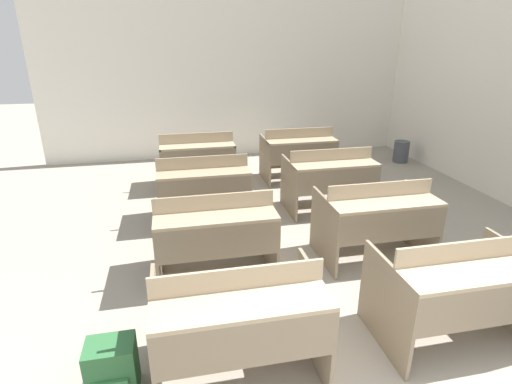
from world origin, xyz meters
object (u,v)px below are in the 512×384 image
Objects in this scene: bench_back_left at (197,158)px; bench_front_left at (239,318)px; bench_front_right at (457,287)px; bench_second_right at (376,218)px; bench_third_left at (203,187)px; bench_second_left at (215,232)px; bench_third_right at (329,178)px; wastepaper_bin at (401,152)px; bench_back_right at (298,152)px; schoolbag at (113,369)px.

bench_front_left is at bearing -90.03° from bench_back_left.
bench_second_right is (0.00, 1.26, 0.00)m from bench_front_right.
bench_front_right is at bearing -90.14° from bench_second_right.
bench_front_right is 1.00× the size of bench_third_left.
bench_second_left is 1.00× the size of bench_third_right.
bench_third_right reaches higher than wastepaper_bin.
bench_back_left and bench_back_right have the same top height.
bench_front_right is 1.26m from bench_second_right.
bench_second_right is 3.10m from bench_back_left.
bench_front_left is 1.00× the size of bench_second_right.
bench_back_left is at bearing -171.69° from wastepaper_bin.
bench_third_right is at bearing 89.78° from bench_front_right.
bench_third_right is 2.90m from wastepaper_bin.
bench_third_left is (-0.00, 1.30, 0.00)m from bench_second_left.
bench_third_left is 1.00× the size of bench_back_left.
bench_third_left is 1.68m from bench_third_right.
bench_back_left is (0.02, 2.61, 0.00)m from bench_second_left.
bench_back_left is (-1.66, 2.62, 0.00)m from bench_second_right.
wastepaper_bin is (2.23, 0.56, -0.27)m from bench_back_right.
bench_front_right is at bearing 0.51° from bench_front_left.
bench_back_left is at bearing 113.05° from bench_front_right.
bench_back_left reaches higher than schoolbag.
bench_front_right and bench_back_left have the same top height.
bench_third_left is 1.00× the size of bench_back_right.
bench_front_left is at bearing -179.49° from bench_front_right.
bench_front_right is at bearing -57.06° from bench_third_left.
bench_second_left is 3.09m from bench_back_right.
bench_front_right is 4.98m from wastepaper_bin.
bench_back_left is at bearing 77.87° from schoolbag.
bench_second_left is at bearing 90.58° from bench_front_left.
bench_second_left is at bearing -89.94° from bench_third_left.
bench_front_right and bench_third_right have the same top height.
bench_back_left is at bearing 89.66° from bench_second_left.
bench_third_right and bench_back_left have the same top height.
schoolbag is at bearing -136.53° from wastepaper_bin.
bench_second_right is 1.00× the size of bench_third_right.
bench_third_left is at bearing 90.06° from bench_second_left.
wastepaper_bin is at bearing 8.31° from bench_back_left.
bench_front_left reaches higher than wastepaper_bin.
bench_third_right is at bearing -38.18° from bench_back_left.
bench_front_left is 2.82× the size of wastepaper_bin.
wastepaper_bin is (3.87, 4.46, -0.27)m from bench_front_left.
bench_third_left is at bearing -90.73° from bench_back_left.
bench_second_left is 1.00× the size of bench_third_left.
bench_second_left is 2.85× the size of schoolbag.
bench_front_right is at bearing -66.95° from bench_back_left.
bench_third_right is (1.66, 2.59, 0.00)m from bench_front_left.
bench_third_right is at bearing 37.76° from bench_second_left.
bench_front_left and bench_second_left have the same top height.
bench_second_right is 3.89m from wastepaper_bin.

